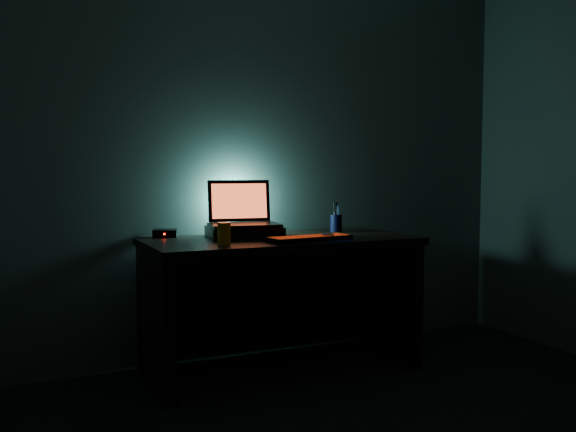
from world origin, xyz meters
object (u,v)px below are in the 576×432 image
Objects in this scene: laptop at (242,215)px; mouse at (327,236)px; keyboard at (310,238)px; juice_glass at (224,234)px; router at (165,233)px; pen_cup at (336,223)px.

laptop is 4.06× the size of mouse.
keyboard is at bearing -157.76° from mouse.
laptop is 0.42m from juice_glass.
laptop is at bearing 57.01° from juice_glass.
router is (-0.76, 0.50, 0.00)m from mouse.
pen_cup is at bearing 73.65° from mouse.
pen_cup reaches higher than router.
router is at bearing 109.69° from juice_glass.
juice_glass reaches higher than router.
router is (-0.18, 0.50, -0.04)m from juice_glass.
keyboard is 4.67× the size of mouse.
pen_cup reaches higher than keyboard.
juice_glass is at bearing -49.76° from router.
juice_glass is (-0.23, -0.35, -0.06)m from laptop.
laptop reaches higher than juice_glass.
juice_glass is at bearing -114.91° from laptop.
keyboard is 4.59× the size of pen_cup.
laptop is 3.59× the size of juice_glass.
pen_cup is (0.37, 0.38, 0.04)m from keyboard.
mouse is at bearing -0.66° from juice_glass.
router is at bearing 136.15° from keyboard.
router is at bearing 168.38° from laptop.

